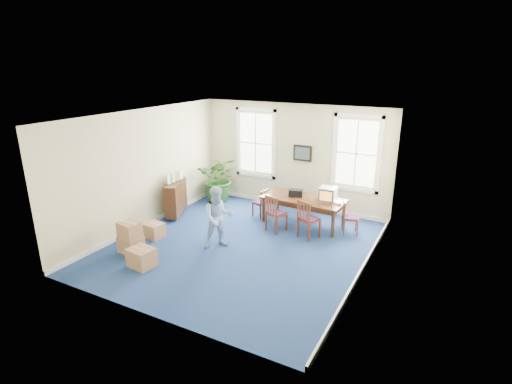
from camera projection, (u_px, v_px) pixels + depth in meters
The scene contains 25 objects.
floor at pixel (241, 246), 9.92m from camera, with size 6.50×6.50×0.00m, color navy.
ceiling at pixel (240, 116), 8.92m from camera, with size 6.50×6.50×0.00m, color white.
wall_back at pixel (294, 157), 12.15m from camera, with size 6.50×6.50×0.00m, color #C6BC91.
wall_front at pixel (144, 235), 6.69m from camera, with size 6.50×6.50×0.00m, color #C6BC91.
wall_left at pixel (144, 169), 10.76m from camera, with size 6.50×6.50×0.00m, color #C6BC91.
wall_right at pixel (368, 205), 8.09m from camera, with size 6.50×6.50×0.00m, color #C6BC91.
baseboard_back at pixel (292, 204), 12.61m from camera, with size 6.00×0.04×0.12m, color white.
baseboard_left at pixel (150, 222), 11.22m from camera, with size 0.04×6.50×0.12m, color white.
baseboard_right at pixel (361, 272), 8.58m from camera, with size 0.04×6.50×0.12m, color white.
window_left at pixel (256, 143), 12.62m from camera, with size 1.40×0.12×2.20m, color white, non-canonical shape.
window_right at pixel (356, 154), 11.19m from camera, with size 1.40×0.12×2.20m, color white, non-canonical shape.
wall_picture at pixel (303, 153), 11.93m from camera, with size 0.58×0.06×0.48m, color black, non-canonical shape.
conference_table at pixel (303, 211), 11.14m from camera, with size 2.27×1.03×0.77m, color #3F2312, non-canonical shape.
crt_tv at pixel (328, 194), 10.71m from camera, with size 0.43×0.47×0.39m, color #B7B7BC, non-canonical shape.
game_console at pixel (338, 203), 10.58m from camera, with size 0.18×0.23×0.06m, color white.
equipment_bag at pixel (296, 193), 11.15m from camera, with size 0.38×0.25×0.19m, color black.
chair_near_left at pixel (276, 213), 10.66m from camera, with size 0.46×0.46×1.02m, color maroon, non-canonical shape.
chair_near_right at pixel (309, 219), 10.25m from camera, with size 0.46×0.46×1.03m, color maroon, non-canonical shape.
chair_end_left at pixel (261, 202), 11.73m from camera, with size 0.38×0.38×0.84m, color maroon, non-canonical shape.
chair_end_right at pixel (351, 217), 10.53m from camera, with size 0.40×0.40×0.89m, color maroon, non-canonical shape.
man at pixel (218, 218), 9.64m from camera, with size 0.75×0.58×1.54m, color #8FAFD9.
credenza at pixel (176, 200), 11.78m from camera, with size 0.34×1.20×0.94m, color #3F2312.
brochure_rack at pixel (175, 180), 11.58m from camera, with size 0.13×0.71×0.31m, color #99999E, non-canonical shape.
potted_plant at pixel (220, 178), 12.96m from camera, with size 1.35×1.18×1.50m, color #214A1A.
cardboard_boxes at pixel (140, 237), 9.46m from camera, with size 1.42×1.42×0.81m, color #A57451, non-canonical shape.
Camera 1 is at (4.54, -7.79, 4.37)m, focal length 28.00 mm.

